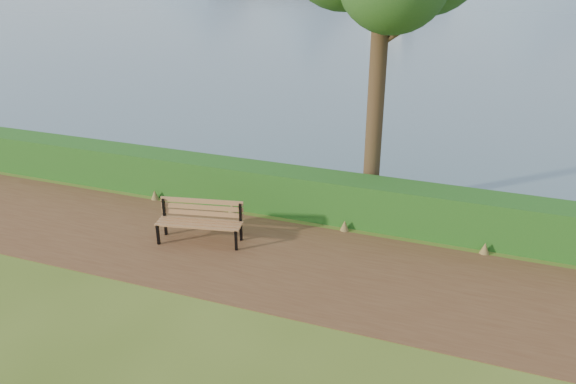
% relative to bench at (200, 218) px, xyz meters
% --- Properties ---
extents(ground, '(140.00, 140.00, 0.00)m').
position_rel_bench_xyz_m(ground, '(1.09, -0.55, -0.51)').
color(ground, '#445C1A').
rests_on(ground, ground).
extents(path, '(40.00, 3.40, 0.01)m').
position_rel_bench_xyz_m(path, '(1.09, -0.25, -0.51)').
color(path, brown).
rests_on(path, ground).
extents(hedge, '(32.00, 0.85, 1.00)m').
position_rel_bench_xyz_m(hedge, '(1.09, 2.05, -0.01)').
color(hedge, '#164D17').
rests_on(hedge, ground).
extents(bench, '(1.83, 0.86, 0.89)m').
position_rel_bench_xyz_m(bench, '(0.00, 0.00, 0.00)').
color(bench, black).
rests_on(bench, ground).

